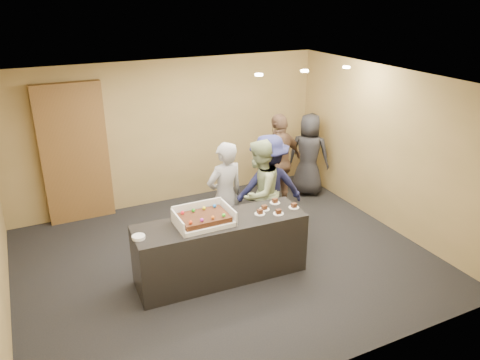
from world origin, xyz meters
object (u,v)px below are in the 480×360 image
Objects in this scene: person_navy_man at (269,187)px; cake_box at (203,220)px; person_server_grey at (225,196)px; person_dark_suit at (309,155)px; storage_cabinet at (75,154)px; plate_stack at (139,237)px; person_sage_man at (259,193)px; person_brown_extra at (279,162)px; serving_counter at (221,249)px; sheet_cake at (204,218)px.

cake_box is at bearing 41.97° from person_navy_man.
person_server_grey is 1.06× the size of person_dark_suit.
person_navy_man is at bearing 27.88° from cake_box.
cake_box is 0.98m from person_server_grey.
plate_stack is (0.36, -2.78, -0.30)m from storage_cabinet.
person_sage_man is 1.32m from person_brown_extra.
serving_counter is 0.96m from person_server_grey.
cake_box is 0.43× the size of person_navy_man.
plate_stack is (-0.90, -0.03, -0.03)m from cake_box.
person_server_grey reaches higher than person_sage_man.
storage_cabinet reaches higher than sheet_cake.
person_brown_extra is (1.48, 0.87, 0.03)m from person_server_grey.
person_dark_suit is (2.75, 1.95, 0.37)m from serving_counter.
person_dark_suit is at bearing 37.85° from serving_counter.
person_navy_man reaches higher than sheet_cake.
storage_cabinet is 4.35m from person_dark_suit.
sheet_cake is 0.37× the size of person_navy_man.
cake_box is at bearing -65.49° from storage_cabinet.
person_brown_extra is at bearing -159.49° from person_server_grey.
serving_counter is 3.18× the size of cake_box.
storage_cabinet reaches higher than person_server_grey.
storage_cabinet reaches higher than person_brown_extra.
person_navy_man is at bearing 35.90° from serving_counter.
person_navy_man is (0.79, 0.04, -0.00)m from person_server_grey.
plate_stack is 0.10× the size of person_sage_man.
cake_box is at bearing 38.07° from person_server_grey.
sheet_cake is 0.38× the size of person_sage_man.
person_sage_man is at bearing 39.61° from person_navy_man.
person_server_grey is at bearing 16.77° from person_navy_man.
person_server_grey is (1.55, 0.76, -0.05)m from plate_stack.
sheet_cake is 3.83× the size of plate_stack.
person_sage_man is (0.55, -0.07, -0.01)m from person_server_grey.
serving_counter is at bearing 47.45° from person_navy_man.
person_brown_extra reaches higher than person_sage_man.
person_sage_man is 0.26m from person_navy_man.
plate_stack is at bearing -82.72° from storage_cabinet.
serving_counter is 14.21× the size of plate_stack.
plate_stack is at bearing 69.56° from person_dark_suit.
storage_cabinet is at bearing 31.85° from person_dark_suit.
cake_box is 1.37m from person_sage_man.
person_sage_man is (0.97, 0.68, 0.41)m from serving_counter.
person_navy_man reaches higher than person_dark_suit.
person_brown_extra reaches higher than serving_counter.
serving_counter is 1.39× the size of person_sage_man.
person_dark_suit is at bearing -11.03° from storage_cabinet.
person_brown_extra is (2.13, 1.60, -0.04)m from cake_box.
person_server_grey is at bearing 48.06° from cake_box.
person_navy_man reaches higher than plate_stack.
person_sage_man reaches higher than plate_stack.
storage_cabinet is 1.48× the size of person_dark_suit.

